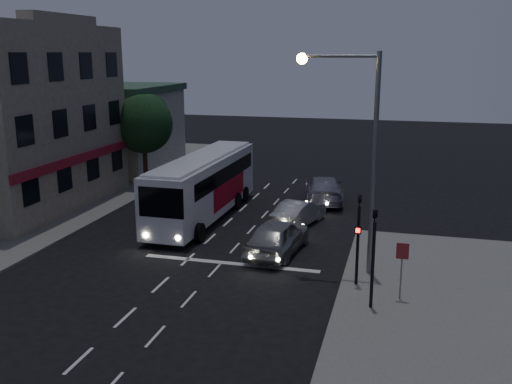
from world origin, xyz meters
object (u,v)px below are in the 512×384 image
(traffic_signal_main, at_px, (358,229))
(traffic_signal_side, at_px, (374,247))
(tour_bus, at_px, (203,185))
(car_sedan_b, at_px, (324,189))
(car_suv, at_px, (277,236))
(street_tree, at_px, (143,121))
(regulatory_sign, at_px, (402,262))
(streetlight, at_px, (358,138))
(car_sedan_a, at_px, (299,213))

(traffic_signal_main, relative_size, traffic_signal_side, 1.00)
(tour_bus, relative_size, car_sedan_b, 2.11)
(car_suv, bearing_deg, street_tree, -36.84)
(tour_bus, distance_m, regulatory_sign, 13.92)
(car_suv, bearing_deg, streetlight, 162.62)
(car_suv, height_order, street_tree, street_tree)
(regulatory_sign, bearing_deg, traffic_signal_main, 149.16)
(car_sedan_b, bearing_deg, streetlight, 93.40)
(regulatory_sign, bearing_deg, traffic_signal_side, -136.08)
(traffic_signal_main, bearing_deg, car_sedan_a, 115.86)
(streetlight, bearing_deg, traffic_signal_main, -79.80)
(streetlight, bearing_deg, tour_bus, 144.84)
(tour_bus, xyz_separation_m, traffic_signal_main, (9.16, -7.69, 0.51))
(car_suv, bearing_deg, traffic_signal_side, 138.93)
(traffic_signal_main, bearing_deg, tour_bus, 139.97)
(tour_bus, height_order, car_suv, tour_bus)
(traffic_signal_main, height_order, street_tree, street_tree)
(traffic_signal_main, height_order, streetlight, streetlight)
(streetlight, bearing_deg, street_tree, 140.49)
(car_suv, xyz_separation_m, car_sedan_b, (0.72, 9.98, -0.03))
(regulatory_sign, bearing_deg, car_sedan_b, 109.13)
(car_sedan_b, relative_size, traffic_signal_side, 1.34)
(car_sedan_a, relative_size, regulatory_sign, 1.88)
(car_suv, height_order, regulatory_sign, regulatory_sign)
(traffic_signal_side, bearing_deg, car_suv, 132.51)
(regulatory_sign, distance_m, street_tree, 23.40)
(car_sedan_b, bearing_deg, car_suv, 75.19)
(car_sedan_a, relative_size, car_sedan_b, 0.76)
(streetlight, bearing_deg, regulatory_sign, -51.25)
(car_suv, xyz_separation_m, traffic_signal_side, (4.58, -5.00, 1.59))
(car_sedan_b, distance_m, street_tree, 13.23)
(car_suv, distance_m, traffic_signal_side, 6.97)
(car_sedan_b, xyz_separation_m, streetlight, (2.91, -11.58, 4.94))
(tour_bus, bearing_deg, traffic_signal_main, -38.95)
(tour_bus, relative_size, streetlight, 1.29)
(car_sedan_a, height_order, traffic_signal_main, traffic_signal_main)
(car_sedan_b, relative_size, street_tree, 0.88)
(car_sedan_b, relative_size, traffic_signal_main, 1.34)
(car_suv, distance_m, streetlight, 6.31)
(tour_bus, height_order, car_sedan_a, tour_bus)
(car_suv, bearing_deg, tour_bus, -35.10)
(regulatory_sign, height_order, streetlight, streetlight)
(car_suv, relative_size, car_sedan_a, 1.18)
(traffic_signal_side, xyz_separation_m, streetlight, (-0.96, 3.40, 3.31))
(car_sedan_a, distance_m, regulatory_sign, 10.36)
(traffic_signal_main, height_order, regulatory_sign, traffic_signal_main)
(traffic_signal_main, bearing_deg, street_tree, 137.97)
(tour_bus, bearing_deg, streetlight, -34.08)
(car_suv, height_order, car_sedan_b, car_suv)
(tour_bus, height_order, regulatory_sign, tour_bus)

